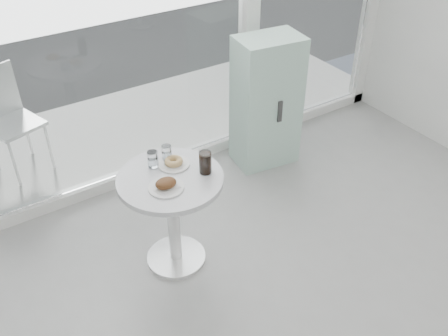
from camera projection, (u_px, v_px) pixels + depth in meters
main_table at (172, 202)px, 3.45m from camera, size 0.72×0.72×0.77m
patio_deck at (133, 127)px, 5.27m from camera, size 5.60×1.60×0.05m
mint_cabinet at (266, 102)px, 4.49m from camera, size 0.61×0.44×1.22m
patio_chair at (7, 115)px, 4.35m from camera, size 0.52×0.52×0.95m
plate_fritter at (166, 185)px, 3.21m from camera, size 0.23×0.23×0.07m
plate_donut at (174, 163)px, 3.42m from camera, size 0.22×0.22×0.05m
water_tumbler_a at (153, 160)px, 3.39m from camera, size 0.07×0.07×0.12m
water_tumbler_b at (167, 154)px, 3.46m from camera, size 0.07×0.07×0.11m
cola_glass at (205, 163)px, 3.32m from camera, size 0.08×0.08×0.16m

